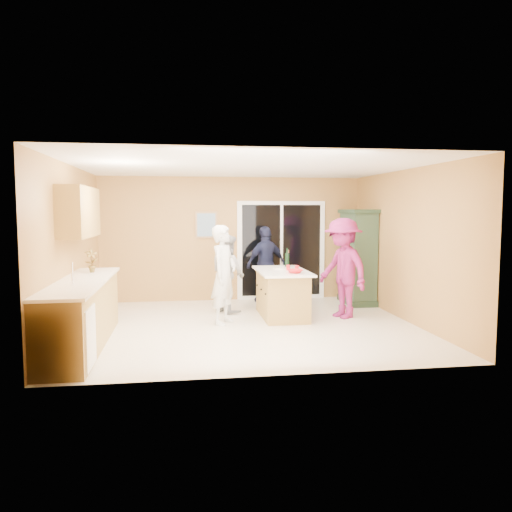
{
  "coord_description": "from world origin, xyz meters",
  "views": [
    {
      "loc": [
        -1.05,
        -8.0,
        1.9
      ],
      "look_at": [
        0.15,
        0.1,
        1.15
      ],
      "focal_mm": 35.0,
      "sensor_mm": 36.0,
      "label": 1
    }
  ],
  "objects": [
    {
      "name": "wall_left",
      "position": [
        -2.75,
        0.0,
        1.3
      ],
      "size": [
        0.1,
        5.0,
        2.6
      ],
      "primitive_type": "cube",
      "color": "tan",
      "rests_on": "ground"
    },
    {
      "name": "framed_picture",
      "position": [
        -0.55,
        2.48,
        1.6
      ],
      "size": [
        0.46,
        0.04,
        0.56
      ],
      "color": "#A67E53",
      "rests_on": "wall_back"
    },
    {
      "name": "woman_navy",
      "position": [
        0.66,
        2.1,
        0.79
      ],
      "size": [
        1.0,
        0.75,
        1.58
      ],
      "primitive_type": "imported",
      "rotation": [
        0.0,
        0.0,
        3.58
      ],
      "color": "#1B203B",
      "rests_on": "floor"
    },
    {
      "name": "wall_front",
      "position": [
        0.0,
        -2.5,
        1.3
      ],
      "size": [
        5.5,
        0.1,
        2.6
      ],
      "primitive_type": "cube",
      "color": "tan",
      "rests_on": "ground"
    },
    {
      "name": "upper_cabinets",
      "position": [
        -2.58,
        -0.2,
        1.88
      ],
      "size": [
        0.35,
        1.6,
        0.75
      ],
      "primitive_type": "cube",
      "color": "#AD8A43",
      "rests_on": "wall_left"
    },
    {
      "name": "floor",
      "position": [
        0.0,
        0.0,
        0.0
      ],
      "size": [
        5.5,
        5.5,
        0.0
      ],
      "primitive_type": "plane",
      "color": "white",
      "rests_on": "ground"
    },
    {
      "name": "tumbler_far",
      "position": [
        0.8,
        0.62,
        0.89
      ],
      "size": [
        0.08,
        0.08,
        0.1
      ],
      "primitive_type": "cylinder",
      "rotation": [
        0.0,
        0.0,
        0.22
      ],
      "color": "red",
      "rests_on": "kitchen_island"
    },
    {
      "name": "kitchen_island",
      "position": [
        0.7,
        0.65,
        0.39
      ],
      "size": [
        0.88,
        1.6,
        0.84
      ],
      "rotation": [
        0.0,
        0.0,
        -0.01
      ],
      "color": "#AD8A43",
      "rests_on": "floor"
    },
    {
      "name": "woman_magenta",
      "position": [
        1.75,
        0.43,
        0.88
      ],
      "size": [
        1.04,
        1.3,
        1.77
      ],
      "primitive_type": "imported",
      "rotation": [
        0.0,
        0.0,
        -1.18
      ],
      "color": "#8B1E57",
      "rests_on": "floor"
    },
    {
      "name": "white_plate",
      "position": [
        0.72,
        0.92,
        0.85
      ],
      "size": [
        0.27,
        0.27,
        0.02
      ],
      "primitive_type": "cylinder",
      "rotation": [
        0.0,
        0.0,
        -0.07
      ],
      "color": "silver",
      "rests_on": "kitchen_island"
    },
    {
      "name": "ceiling",
      "position": [
        0.0,
        0.0,
        2.6
      ],
      "size": [
        5.5,
        5.0,
        0.1
      ],
      "primitive_type": "cube",
      "color": "white",
      "rests_on": "wall_back"
    },
    {
      "name": "woman_white",
      "position": [
        -0.37,
        0.25,
        0.83
      ],
      "size": [
        0.65,
        0.72,
        1.66
      ],
      "primitive_type": "imported",
      "rotation": [
        0.0,
        0.0,
        1.05
      ],
      "color": "white",
      "rests_on": "floor"
    },
    {
      "name": "green_hutch",
      "position": [
        2.49,
        1.7,
        0.94
      ],
      "size": [
        0.55,
        1.05,
        1.92
      ],
      "color": "#233925",
      "rests_on": "floor"
    },
    {
      "name": "left_cabinet_run",
      "position": [
        -2.45,
        -1.05,
        0.46
      ],
      "size": [
        0.65,
        3.05,
        1.24
      ],
      "color": "#AD8A43",
      "rests_on": "floor"
    },
    {
      "name": "wine_bottle",
      "position": [
        0.91,
        1.2,
        0.98
      ],
      "size": [
        0.08,
        0.08,
        0.35
      ],
      "rotation": [
        0.0,
        0.0,
        0.09
      ],
      "color": "black",
      "rests_on": "kitchen_island"
    },
    {
      "name": "woman_grey",
      "position": [
        -0.21,
        1.24,
        0.73
      ],
      "size": [
        0.81,
        0.88,
        1.46
      ],
      "primitive_type": "imported",
      "rotation": [
        0.0,
        0.0,
        2.04
      ],
      "color": "#99999B",
      "rests_on": "floor"
    },
    {
      "name": "wall_right",
      "position": [
        2.75,
        0.0,
        1.3
      ],
      "size": [
        0.1,
        5.0,
        2.6
      ],
      "primitive_type": "cube",
      "color": "tan",
      "rests_on": "ground"
    },
    {
      "name": "sliding_door",
      "position": [
        1.05,
        2.46,
        1.05
      ],
      "size": [
        1.9,
        0.07,
        2.1
      ],
      "color": "white",
      "rests_on": "floor"
    },
    {
      "name": "tulip_vase",
      "position": [
        -2.45,
        -0.03,
        1.12
      ],
      "size": [
        0.22,
        0.18,
        0.37
      ],
      "primitive_type": "imported",
      "rotation": [
        0.0,
        0.0,
        0.28
      ],
      "color": "#9F1F0F",
      "rests_on": "left_cabinet_run"
    },
    {
      "name": "tumbler_near",
      "position": [
        0.92,
        0.42,
        0.89
      ],
      "size": [
        0.09,
        0.09,
        0.1
      ],
      "primitive_type": "cylinder",
      "rotation": [
        0.0,
        0.0,
        0.34
      ],
      "color": "red",
      "rests_on": "kitchen_island"
    },
    {
      "name": "wall_back",
      "position": [
        0.0,
        2.5,
        1.3
      ],
      "size": [
        5.5,
        0.1,
        2.6
      ],
      "primitive_type": "cube",
      "color": "tan",
      "rests_on": "ground"
    },
    {
      "name": "serving_bowl",
      "position": [
        0.83,
        0.21,
        0.87
      ],
      "size": [
        0.3,
        0.3,
        0.06
      ],
      "primitive_type": "imported",
      "rotation": [
        0.0,
        0.0,
        0.17
      ],
      "color": "red",
      "rests_on": "kitchen_island"
    }
  ]
}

